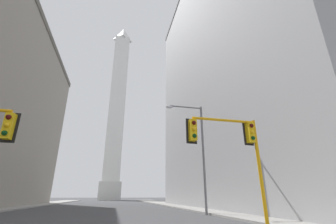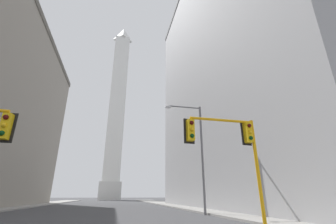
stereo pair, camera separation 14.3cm
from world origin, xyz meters
The scene contains 6 objects.
sidewalk_left centered at (-11.23, 30.06, 0.07)m, with size 5.00×100.19×0.15m, color gray.
sidewalk_right centered at (11.23, 30.06, 0.07)m, with size 5.00×100.19×0.15m, color gray.
building_right centered at (23.71, 24.42, 19.42)m, with size 25.57×38.20×38.83m.
obelisk centered at (0.00, 83.49, 35.11)m, with size 7.51×7.51×73.18m.
traffic_light_near_right centered at (7.10, 8.59, 4.03)m, with size 4.06×0.52×5.34m.
street_lamp centered at (8.02, 16.47, 5.64)m, with size 3.44×0.36×9.24m.
Camera 1 is at (1.15, -1.87, 1.43)m, focal length 24.00 mm.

